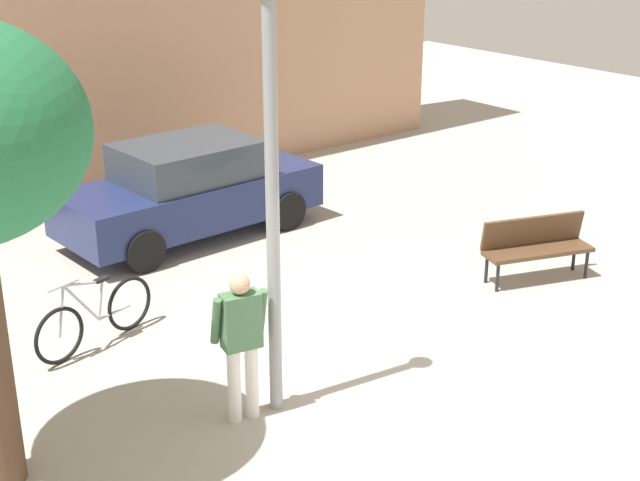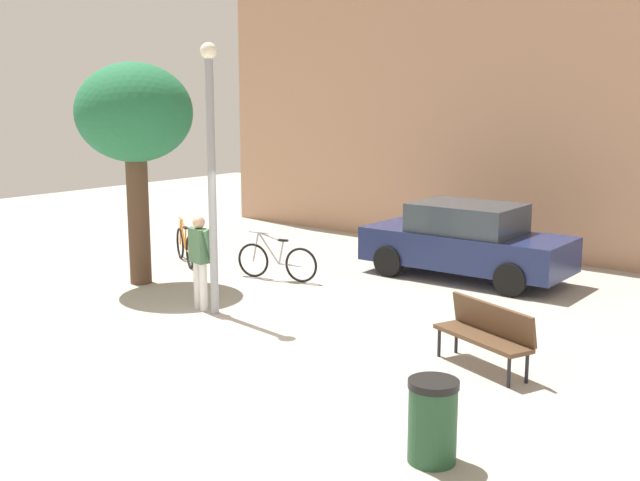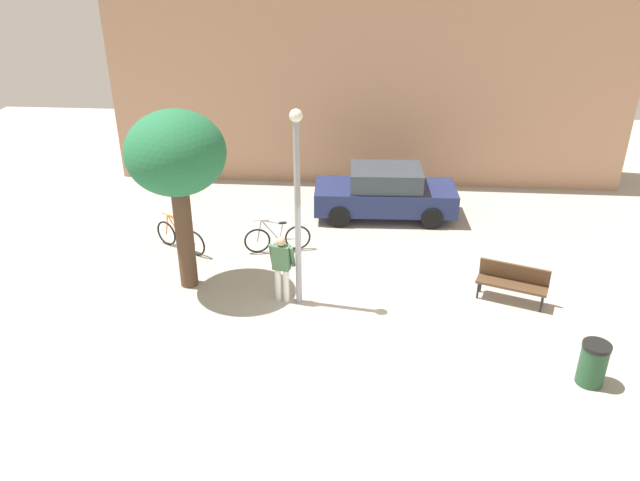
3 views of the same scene
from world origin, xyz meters
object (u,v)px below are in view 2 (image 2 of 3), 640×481
at_px(person_by_lamppost, 200,256).
at_px(park_bench, 486,331).
at_px(parked_car_navy, 466,241).
at_px(plaza_tree, 134,117).
at_px(bicycle_silver, 276,261).
at_px(trash_bin, 433,421).
at_px(lamppost, 211,161).
at_px(bicycle_orange, 185,246).

relative_size(person_by_lamppost, park_bench, 1.00).
bearing_deg(parked_car_navy, park_bench, -57.72).
xyz_separation_m(plaza_tree, bicycle_silver, (1.91, 1.94, -2.91)).
bearing_deg(trash_bin, bicycle_silver, 143.69).
xyz_separation_m(lamppost, bicycle_silver, (-0.87, 2.53, -2.26)).
bearing_deg(person_by_lamppost, bicycle_orange, 142.99).
distance_m(plaza_tree, bicycle_silver, 3.99).
bearing_deg(parked_car_navy, trash_bin, -62.94).
distance_m(lamppost, bicycle_orange, 4.81).
distance_m(plaza_tree, parked_car_navy, 7.07).
distance_m(plaza_tree, bicycle_orange, 3.49).
relative_size(lamppost, bicycle_orange, 2.88).
relative_size(person_by_lamppost, plaza_tree, 0.38).
bearing_deg(parked_car_navy, bicycle_silver, -138.63).
relative_size(person_by_lamppost, trash_bin, 1.86).
xyz_separation_m(parked_car_navy, trash_bin, (3.85, -7.53, -0.32)).
bearing_deg(bicycle_orange, park_bench, -12.63).
xyz_separation_m(bicycle_orange, parked_car_navy, (5.55, 2.71, 0.39)).
height_order(lamppost, parked_car_navy, lamppost).
relative_size(bicycle_silver, parked_car_navy, 0.41).
height_order(person_by_lamppost, park_bench, person_by_lamppost).
bearing_deg(parked_car_navy, lamppost, -111.79).
distance_m(person_by_lamppost, bicycle_orange, 3.94).
bearing_deg(trash_bin, lamppost, 157.53).
distance_m(bicycle_orange, parked_car_navy, 6.19).
relative_size(plaza_tree, bicycle_silver, 2.47).
xyz_separation_m(person_by_lamppost, bicycle_orange, (-3.11, 2.35, -0.58)).
relative_size(lamppost, bicycle_silver, 2.60).
xyz_separation_m(lamppost, bicycle_orange, (-3.51, 2.39, -2.26)).
height_order(bicycle_orange, bicycle_silver, same).
bearing_deg(person_by_lamppost, lamppost, -5.81).
xyz_separation_m(person_by_lamppost, bicycle_silver, (-0.48, 2.49, -0.58)).
relative_size(lamppost, plaza_tree, 1.06).
height_order(lamppost, plaza_tree, lamppost).
bearing_deg(lamppost, parked_car_navy, 68.21).
bearing_deg(bicycle_orange, lamppost, -34.22).
xyz_separation_m(person_by_lamppost, parked_car_navy, (2.44, 5.06, -0.19)).
distance_m(lamppost, trash_bin, 6.74).
relative_size(plaza_tree, bicycle_orange, 2.73).
bearing_deg(plaza_tree, bicycle_silver, 45.46).
bearing_deg(bicycle_silver, parked_car_navy, 41.37).
bearing_deg(bicycle_orange, bicycle_silver, 3.23).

